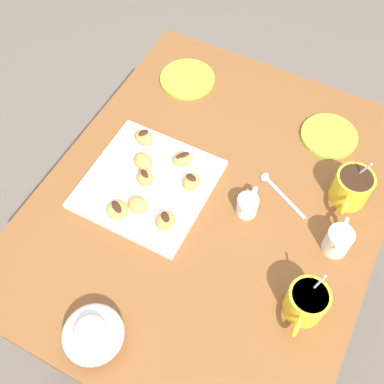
% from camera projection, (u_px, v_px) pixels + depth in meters
% --- Properties ---
extents(ground_plane, '(8.00, 8.00, 0.00)m').
position_uv_depth(ground_plane, '(205.00, 294.00, 1.75)').
color(ground_plane, '#665B51').
extents(dining_table, '(1.02, 0.82, 0.71)m').
position_uv_depth(dining_table, '(210.00, 223.00, 1.26)').
color(dining_table, brown).
rests_on(dining_table, ground_plane).
extents(pastry_plate_square, '(0.31, 0.31, 0.02)m').
position_uv_depth(pastry_plate_square, '(148.00, 184.00, 1.16)').
color(pastry_plate_square, white).
rests_on(pastry_plate_square, dining_table).
extents(coffee_mug_yellow_left, '(0.13, 0.09, 0.13)m').
position_uv_depth(coffee_mug_yellow_left, '(352.00, 187.00, 1.11)').
color(coffee_mug_yellow_left, yellow).
rests_on(coffee_mug_yellow_left, dining_table).
extents(coffee_mug_yellow_right, '(0.13, 0.09, 0.13)m').
position_uv_depth(coffee_mug_yellow_right, '(306.00, 302.00, 0.96)').
color(coffee_mug_yellow_right, yellow).
rests_on(coffee_mug_yellow_right, dining_table).
extents(cream_pitcher_white, '(0.10, 0.06, 0.07)m').
position_uv_depth(cream_pitcher_white, '(338.00, 240.00, 1.05)').
color(cream_pitcher_white, white).
rests_on(cream_pitcher_white, dining_table).
extents(ice_cream_bowl, '(0.13, 0.13, 0.10)m').
position_uv_depth(ice_cream_bowl, '(93.00, 334.00, 0.93)').
color(ice_cream_bowl, white).
rests_on(ice_cream_bowl, dining_table).
extents(chocolate_sauce_pitcher, '(0.09, 0.05, 0.06)m').
position_uv_depth(chocolate_sauce_pitcher, '(248.00, 205.00, 1.11)').
color(chocolate_sauce_pitcher, white).
rests_on(chocolate_sauce_pitcher, dining_table).
extents(saucer_lime_left, '(0.16, 0.16, 0.01)m').
position_uv_depth(saucer_lime_left, '(187.00, 79.00, 1.36)').
color(saucer_lime_left, '#9EC633').
rests_on(saucer_lime_left, dining_table).
extents(saucer_lime_right, '(0.15, 0.15, 0.01)m').
position_uv_depth(saucer_lime_right, '(329.00, 136.00, 1.25)').
color(saucer_lime_right, '#9EC633').
rests_on(saucer_lime_right, dining_table).
extents(loose_spoon_near_saucer, '(0.09, 0.15, 0.01)m').
position_uv_depth(loose_spoon_near_saucer, '(277.00, 190.00, 1.16)').
color(loose_spoon_near_saucer, silver).
rests_on(loose_spoon_near_saucer, dining_table).
extents(beignet_0, '(0.07, 0.07, 0.03)m').
position_uv_depth(beignet_0, '(117.00, 210.00, 1.10)').
color(beignet_0, '#D19347').
rests_on(beignet_0, pastry_plate_square).
extents(chocolate_drizzle_0, '(0.04, 0.04, 0.00)m').
position_uv_depth(chocolate_drizzle_0, '(117.00, 207.00, 1.08)').
color(chocolate_drizzle_0, '#381E11').
rests_on(chocolate_drizzle_0, beignet_0).
extents(beignet_1, '(0.06, 0.05, 0.04)m').
position_uv_depth(beignet_1, '(166.00, 221.00, 1.08)').
color(beignet_1, '#D19347').
rests_on(beignet_1, pastry_plate_square).
extents(chocolate_drizzle_1, '(0.03, 0.04, 0.00)m').
position_uv_depth(chocolate_drizzle_1, '(165.00, 217.00, 1.06)').
color(chocolate_drizzle_1, '#381E11').
rests_on(chocolate_drizzle_1, beignet_1).
extents(beignet_2, '(0.04, 0.05, 0.04)m').
position_uv_depth(beignet_2, '(138.00, 205.00, 1.10)').
color(beignet_2, '#D19347').
rests_on(beignet_2, pastry_plate_square).
extents(beignet_3, '(0.07, 0.07, 0.03)m').
position_uv_depth(beignet_3, '(183.00, 159.00, 1.18)').
color(beignet_3, '#D19347').
rests_on(beignet_3, pastry_plate_square).
extents(chocolate_drizzle_3, '(0.04, 0.03, 0.00)m').
position_uv_depth(chocolate_drizzle_3, '(183.00, 155.00, 1.16)').
color(chocolate_drizzle_3, '#381E11').
rests_on(chocolate_drizzle_3, beignet_3).
extents(beignet_4, '(0.06, 0.06, 0.04)m').
position_uv_depth(beignet_4, '(145.00, 178.00, 1.14)').
color(beignet_4, '#D19347').
rests_on(beignet_4, pastry_plate_square).
extents(chocolate_drizzle_4, '(0.03, 0.03, 0.00)m').
position_uv_depth(chocolate_drizzle_4, '(144.00, 174.00, 1.13)').
color(chocolate_drizzle_4, '#381E11').
rests_on(chocolate_drizzle_4, beignet_4).
extents(beignet_5, '(0.05, 0.05, 0.04)m').
position_uv_depth(beignet_5, '(190.00, 183.00, 1.13)').
color(beignet_5, '#D19347').
rests_on(beignet_5, pastry_plate_square).
extents(chocolate_drizzle_5, '(0.02, 0.03, 0.00)m').
position_uv_depth(chocolate_drizzle_5, '(190.00, 179.00, 1.12)').
color(chocolate_drizzle_5, '#381E11').
rests_on(chocolate_drizzle_5, beignet_5).
extents(beignet_6, '(0.05, 0.06, 0.04)m').
position_uv_depth(beignet_6, '(144.00, 138.00, 1.21)').
color(beignet_6, '#D19347').
rests_on(beignet_6, pastry_plate_square).
extents(chocolate_drizzle_6, '(0.03, 0.03, 0.00)m').
position_uv_depth(chocolate_drizzle_6, '(143.00, 133.00, 1.19)').
color(chocolate_drizzle_6, '#381E11').
rests_on(chocolate_drizzle_6, beignet_6).
extents(beignet_7, '(0.06, 0.07, 0.04)m').
position_uv_depth(beignet_7, '(143.00, 162.00, 1.17)').
color(beignet_7, '#D19347').
rests_on(beignet_7, pastry_plate_square).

